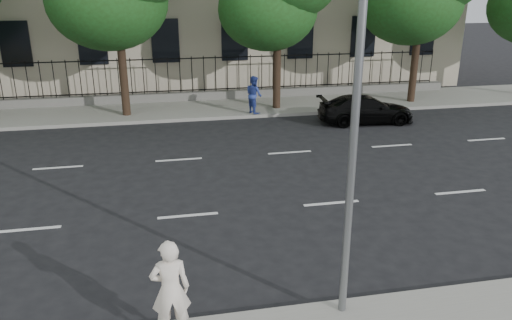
{
  "coord_description": "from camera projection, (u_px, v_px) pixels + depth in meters",
  "views": [
    {
      "loc": [
        -0.58,
        -9.58,
        5.86
      ],
      "look_at": [
        1.95,
        3.0,
        1.26
      ],
      "focal_mm": 35.0,
      "sensor_mm": 36.0,
      "label": 1
    }
  ],
  "objects": [
    {
      "name": "woman_near",
      "position": [
        170.0,
        290.0,
        8.24
      ],
      "size": [
        0.68,
        0.46,
        1.81
      ],
      "primitive_type": "imported",
      "rotation": [
        0.0,
        0.0,
        3.18
      ],
      "color": "white",
      "rests_on": "near_sidewalk"
    },
    {
      "name": "far_sidewalk",
      "position": [
        171.0,
        110.0,
        23.82
      ],
      "size": [
        60.0,
        4.0,
        0.15
      ],
      "primitive_type": "cube",
      "color": "gray",
      "rests_on": "ground"
    },
    {
      "name": "ground",
      "position": [
        196.0,
        265.0,
        10.92
      ],
      "size": [
        120.0,
        120.0,
        0.0
      ],
      "primitive_type": "plane",
      "color": "black",
      "rests_on": "ground"
    },
    {
      "name": "iron_fence",
      "position": [
        169.0,
        91.0,
        25.19
      ],
      "size": [
        30.0,
        0.5,
        2.2
      ],
      "color": "slate",
      "rests_on": "far_sidewalk"
    },
    {
      "name": "black_sedan",
      "position": [
        366.0,
        109.0,
        21.76
      ],
      "size": [
        4.27,
        1.98,
        1.21
      ],
      "primitive_type": "imported",
      "rotation": [
        0.0,
        0.0,
        1.5
      ],
      "color": "black",
      "rests_on": "ground"
    },
    {
      "name": "street_light",
      "position": [
        348.0,
        28.0,
        8.02
      ],
      "size": [
        0.25,
        3.32,
        8.05
      ],
      "color": "slate",
      "rests_on": "near_sidewalk"
    },
    {
      "name": "pedestrian_far",
      "position": [
        254.0,
        95.0,
        22.72
      ],
      "size": [
        0.91,
        1.01,
        1.7
      ],
      "primitive_type": "imported",
      "rotation": [
        0.0,
        0.0,
        1.95
      ],
      "color": "#2B3E93",
      "rests_on": "far_sidewalk"
    },
    {
      "name": "lane_markings",
      "position": [
        183.0,
        184.0,
        15.3
      ],
      "size": [
        49.6,
        4.62,
        0.01
      ],
      "primitive_type": null,
      "color": "silver",
      "rests_on": "ground"
    }
  ]
}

